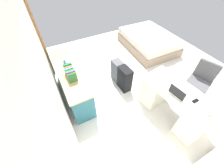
# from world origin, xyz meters

# --- Properties ---
(ground_plane) EXTENTS (5.55, 5.55, 0.00)m
(ground_plane) POSITION_xyz_m (0.00, 0.00, 0.00)
(ground_plane) COLOR silver
(wall_back) EXTENTS (4.55, 0.10, 2.86)m
(wall_back) POSITION_xyz_m (0.00, 2.05, 1.43)
(wall_back) COLOR white
(wall_back) RESTS_ON ground_plane
(door_wooden) EXTENTS (0.88, 0.05, 2.04)m
(door_wooden) POSITION_xyz_m (1.73, 1.97, 1.02)
(door_wooden) COLOR #936038
(door_wooden) RESTS_ON ground_plane
(desk) EXTENTS (1.51, 0.84, 0.76)m
(desk) POSITION_xyz_m (-1.26, 0.00, 0.39)
(desk) COLOR silver
(desk) RESTS_ON ground_plane
(office_chair) EXTENTS (0.58, 0.58, 0.94)m
(office_chair) POSITION_xyz_m (-1.11, -0.89, 0.42)
(office_chair) COLOR black
(office_chair) RESTS_ON ground_plane
(credenza) EXTENTS (1.80, 0.48, 0.76)m
(credenza) POSITION_xyz_m (0.30, 1.66, 0.38)
(credenza) COLOR #235B6B
(credenza) RESTS_ON ground_plane
(bed) EXTENTS (1.96, 1.48, 0.58)m
(bed) POSITION_xyz_m (1.13, -1.24, 0.24)
(bed) COLOR gray
(bed) RESTS_ON ground_plane
(suitcase_black) EXTENTS (0.37, 0.24, 0.65)m
(suitcase_black) POSITION_xyz_m (-0.11, 0.48, 0.32)
(suitcase_black) COLOR black
(suitcase_black) RESTS_ON ground_plane
(suitcase_spare_grey) EXTENTS (0.36, 0.23, 0.60)m
(suitcase_spare_grey) POSITION_xyz_m (0.22, 0.48, 0.30)
(suitcase_spare_grey) COLOR #4C4C51
(suitcase_spare_grey) RESTS_ON ground_plane
(laptop) EXTENTS (0.34, 0.26, 0.21)m
(laptop) POSITION_xyz_m (-1.27, 0.10, 0.81)
(laptop) COLOR silver
(laptop) RESTS_ON desk
(computer_mouse) EXTENTS (0.07, 0.11, 0.03)m
(computer_mouse) POSITION_xyz_m (-1.01, 0.09, 0.77)
(computer_mouse) COLOR white
(computer_mouse) RESTS_ON desk
(cell_phone_near_laptop) EXTENTS (0.07, 0.14, 0.01)m
(cell_phone_near_laptop) POSITION_xyz_m (-1.53, -0.08, 0.76)
(cell_phone_near_laptop) COLOR black
(cell_phone_near_laptop) RESTS_ON desk
(desk_lamp) EXTENTS (0.16, 0.11, 0.34)m
(desk_lamp) POSITION_xyz_m (-1.76, -0.07, 1.01)
(desk_lamp) COLOR silver
(desk_lamp) RESTS_ON desk
(book_row) EXTENTS (0.35, 0.17, 0.24)m
(book_row) POSITION_xyz_m (0.08, 1.67, 0.87)
(book_row) COLOR #2A6132
(book_row) RESTS_ON credenza
(figurine_small) EXTENTS (0.08, 0.08, 0.11)m
(figurine_small) POSITION_xyz_m (0.61, 1.67, 0.82)
(figurine_small) COLOR #4C7FBF
(figurine_small) RESTS_ON credenza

